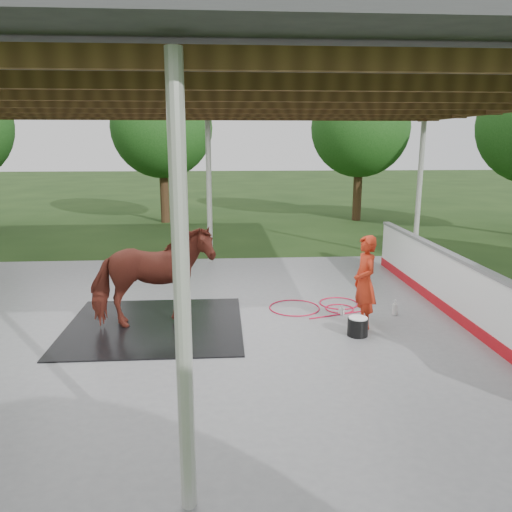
{
  "coord_description": "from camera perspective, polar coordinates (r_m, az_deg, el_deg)",
  "views": [
    {
      "loc": [
        0.33,
        -8.59,
        3.22
      ],
      "look_at": [
        0.9,
        -0.31,
        1.32
      ],
      "focal_mm": 35.0,
      "sensor_mm": 36.0,
      "label": 1
    }
  ],
  "objects": [
    {
      "name": "ground",
      "position": [
        9.18,
        -5.81,
        -7.74
      ],
      "size": [
        100.0,
        100.0,
        0.0
      ],
      "primitive_type": "plane",
      "color": "#1E3814"
    },
    {
      "name": "concrete_slab",
      "position": [
        9.17,
        -5.81,
        -7.59
      ],
      "size": [
        12.0,
        10.0,
        0.05
      ],
      "primitive_type": "cube",
      "color": "slate",
      "rests_on": "ground"
    },
    {
      "name": "pavilion_structure",
      "position": [
        8.63,
        -6.43,
        17.76
      ],
      "size": [
        12.6,
        10.6,
        4.05
      ],
      "color": "beige",
      "rests_on": "ground"
    },
    {
      "name": "dasher_board",
      "position": [
        9.94,
        21.7,
        -3.39
      ],
      "size": [
        0.16,
        8.0,
        1.15
      ],
      "color": "#B40F18",
      "rests_on": "concrete_slab"
    },
    {
      "name": "tree_belt",
      "position": [
        9.5,
        -4.29,
        16.27
      ],
      "size": [
        28.0,
        28.0,
        5.8
      ],
      "color": "#382314",
      "rests_on": "ground"
    },
    {
      "name": "rubber_mat",
      "position": [
        9.07,
        -11.49,
        -7.78
      ],
      "size": [
        3.05,
        2.86,
        0.02
      ],
      "primitive_type": "cube",
      "color": "black",
      "rests_on": "concrete_slab"
    },
    {
      "name": "horse",
      "position": [
        8.8,
        -11.74,
        -2.38
      ],
      "size": [
        2.23,
        1.41,
        1.74
      ],
      "primitive_type": "imported",
      "rotation": [
        0.0,
        0.0,
        1.82
      ],
      "color": "maroon",
      "rests_on": "rubber_mat"
    },
    {
      "name": "handler",
      "position": [
        8.82,
        12.32,
        -2.92
      ],
      "size": [
        0.44,
        0.63,
        1.63
      ],
      "primitive_type": "imported",
      "rotation": [
        0.0,
        0.0,
        -1.48
      ],
      "color": "red",
      "rests_on": "concrete_slab"
    },
    {
      "name": "wash_bucket",
      "position": [
        8.6,
        11.55,
        -7.87
      ],
      "size": [
        0.34,
        0.34,
        0.32
      ],
      "color": "black",
      "rests_on": "concrete_slab"
    },
    {
      "name": "soap_bottle_a",
      "position": [
        9.75,
        15.6,
        -5.67
      ],
      "size": [
        0.12,
        0.12,
        0.3
      ],
      "primitive_type": "imported",
      "rotation": [
        0.0,
        0.0,
        -0.06
      ],
      "color": "silver",
      "rests_on": "concrete_slab"
    },
    {
      "name": "soap_bottle_b",
      "position": [
        9.57,
        9.76,
        -6.08
      ],
      "size": [
        0.12,
        0.12,
        0.19
      ],
      "primitive_type": "imported",
      "rotation": [
        0.0,
        0.0,
        -0.82
      ],
      "color": "#338CD8",
      "rests_on": "concrete_slab"
    },
    {
      "name": "hose_coil",
      "position": [
        9.94,
        6.9,
        -5.75
      ],
      "size": [
        1.83,
        1.26,
        0.02
      ],
      "color": "red",
      "rests_on": "concrete_slab"
    }
  ]
}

